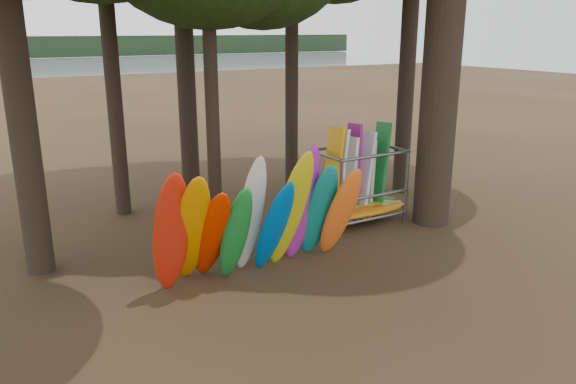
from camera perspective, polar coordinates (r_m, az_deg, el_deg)
ground at (r=13.21m, az=3.28°, el=-7.43°), size 120.00×120.00×0.00m
lake at (r=70.55m, az=-25.37°, el=10.39°), size 160.00×160.00×0.00m
kayak_row at (r=12.16m, az=-2.75°, el=-2.94°), size 4.88×2.03×3.05m
storage_rack at (r=15.93m, az=7.05°, el=0.39°), size 3.07×1.57×2.79m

